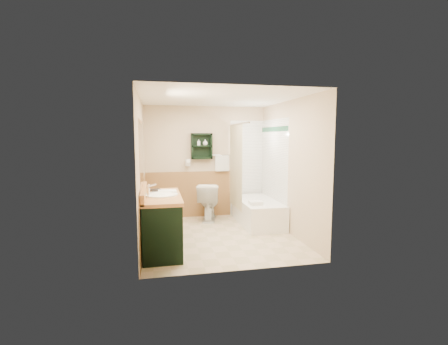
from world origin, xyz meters
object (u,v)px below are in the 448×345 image
(vanity, at_px, (162,223))
(toilet, at_px, (209,202))
(vanity_book, at_px, (150,184))
(soap_bottle_b, at_px, (205,143))
(hair_dryer, at_px, (188,163))
(soap_bottle_a, at_px, (199,144))
(wall_shelf, at_px, (202,146))
(bathtub, at_px, (258,212))

(vanity, relative_size, toilet, 1.72)
(toilet, bearing_deg, vanity_book, 60.96)
(toilet, height_order, soap_bottle_b, soap_bottle_b)
(hair_dryer, height_order, soap_bottle_a, soap_bottle_a)
(vanity_book, bearing_deg, toilet, 32.69)
(vanity, xyz_separation_m, soap_bottle_a, (0.83, 1.90, 1.16))
(soap_bottle_a, bearing_deg, hair_dryer, 172.81)
(soap_bottle_a, bearing_deg, vanity_book, -123.27)
(wall_shelf, relative_size, bathtub, 0.37)
(wall_shelf, height_order, hair_dryer, wall_shelf)
(vanity_book, distance_m, soap_bottle_b, 2.00)
(toilet, height_order, soap_bottle_a, soap_bottle_a)
(wall_shelf, relative_size, soap_bottle_b, 4.25)
(soap_bottle_b, bearing_deg, wall_shelf, 176.26)
(bathtub, bearing_deg, soap_bottle_b, 141.69)
(vanity, relative_size, bathtub, 0.91)
(wall_shelf, distance_m, vanity, 2.38)
(vanity, height_order, toilet, vanity)
(bathtub, distance_m, soap_bottle_a, 1.89)
(hair_dryer, relative_size, vanity_book, 0.98)
(toilet, distance_m, soap_bottle_b, 1.25)
(vanity, bearing_deg, toilet, 59.14)
(hair_dryer, xyz_separation_m, vanity, (-0.59, -1.93, -0.77))
(soap_bottle_b, bearing_deg, toilet, -82.65)
(hair_dryer, xyz_separation_m, soap_bottle_a, (0.24, -0.03, 0.40))
(bathtub, height_order, soap_bottle_b, soap_bottle_b)
(bathtub, relative_size, toilet, 1.90)
(hair_dryer, distance_m, vanity_book, 1.74)
(vanity_book, relative_size, soap_bottle_b, 1.89)
(wall_shelf, relative_size, toilet, 0.70)
(hair_dryer, relative_size, soap_bottle_b, 1.85)
(soap_bottle_a, bearing_deg, wall_shelf, 4.59)
(vanity_book, xyz_separation_m, soap_bottle_a, (1.00, 1.52, 0.61))
(hair_dryer, distance_m, bathtub, 1.81)
(hair_dryer, height_order, vanity, hair_dryer)
(vanity, xyz_separation_m, soap_bottle_b, (0.97, 1.90, 1.18))
(wall_shelf, relative_size, soap_bottle_a, 4.22)
(soap_bottle_b, bearing_deg, vanity_book, -126.78)
(vanity, bearing_deg, vanity_book, 113.46)
(hair_dryer, bearing_deg, vanity, -107.13)
(wall_shelf, bearing_deg, toilet, -65.41)
(wall_shelf, height_order, soap_bottle_b, wall_shelf)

